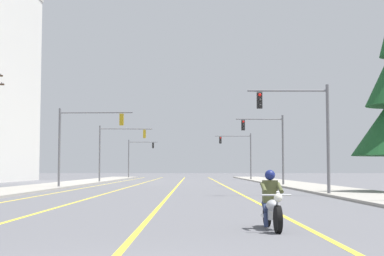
# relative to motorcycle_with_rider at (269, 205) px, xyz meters

# --- Properties ---
(lane_stripe_center) EXTENTS (0.16, 100.00, 0.01)m
(lane_stripe_center) POSITION_rel_motorcycle_with_rider_xyz_m (-3.25, 38.31, -0.58)
(lane_stripe_center) COLOR yellow
(lane_stripe_center) RESTS_ON ground
(lane_stripe_left) EXTENTS (0.16, 100.00, 0.01)m
(lane_stripe_left) POSITION_rel_motorcycle_with_rider_xyz_m (-7.16, 38.31, -0.58)
(lane_stripe_left) COLOR yellow
(lane_stripe_left) RESTS_ON ground
(lane_stripe_right) EXTENTS (0.16, 100.00, 0.01)m
(lane_stripe_right) POSITION_rel_motorcycle_with_rider_xyz_m (0.92, 38.31, -0.58)
(lane_stripe_right) COLOR yellow
(lane_stripe_right) RESTS_ON ground
(lane_stripe_far_left) EXTENTS (0.16, 100.00, 0.01)m
(lane_stripe_far_left) POSITION_rel_motorcycle_with_rider_xyz_m (-10.40, 38.31, -0.58)
(lane_stripe_far_left) COLOR yellow
(lane_stripe_far_left) RESTS_ON ground
(sidewalk_kerb_right) EXTENTS (4.40, 110.00, 0.14)m
(sidewalk_kerb_right) POSITION_rel_motorcycle_with_rider_xyz_m (7.50, 33.31, -0.52)
(sidewalk_kerb_right) COLOR #9E998E
(sidewalk_kerb_right) RESTS_ON ground
(sidewalk_kerb_left) EXTENTS (4.40, 110.00, 0.14)m
(sidewalk_kerb_left) POSITION_rel_motorcycle_with_rider_xyz_m (-13.75, 33.31, -0.52)
(sidewalk_kerb_left) COLOR #9E998E
(sidewalk_kerb_left) RESTS_ON ground
(motorcycle_with_rider) EXTENTS (0.70, 2.19, 1.46)m
(motorcycle_with_rider) POSITION_rel_motorcycle_with_rider_xyz_m (0.00, 0.00, 0.00)
(motorcycle_with_rider) COLOR black
(motorcycle_with_rider) RESTS_ON ground
(traffic_signal_near_right) EXTENTS (4.56, 0.37, 6.20)m
(traffic_signal_near_right) POSITION_rel_motorcycle_with_rider_xyz_m (4.33, 17.80, 3.49)
(traffic_signal_near_right) COLOR slate
(traffic_signal_near_right) RESTS_ON ground
(traffic_signal_near_left) EXTENTS (5.78, 0.47, 6.20)m
(traffic_signal_near_left) POSITION_rel_motorcycle_with_rider_xyz_m (-10.56, 30.44, 3.57)
(traffic_signal_near_left) COLOR slate
(traffic_signal_near_left) RESTS_ON ground
(traffic_signal_mid_right) EXTENTS (4.20, 0.54, 6.20)m
(traffic_signal_mid_right) POSITION_rel_motorcycle_with_rider_xyz_m (4.83, 36.22, 3.47)
(traffic_signal_mid_right) COLOR slate
(traffic_signal_mid_right) RESTS_ON ground
(traffic_signal_mid_left) EXTENTS (5.76, 0.62, 6.20)m
(traffic_signal_mid_left) POSITION_rel_motorcycle_with_rider_xyz_m (-10.28, 48.45, 3.57)
(traffic_signal_mid_left) COLOR slate
(traffic_signal_mid_left) RESTS_ON ground
(traffic_signal_far_right) EXTENTS (4.85, 0.55, 6.20)m
(traffic_signal_far_right) POSITION_rel_motorcycle_with_rider_xyz_m (4.47, 62.37, 3.51)
(traffic_signal_far_right) COLOR slate
(traffic_signal_far_right) RESTS_ON ground
(traffic_signal_far_left) EXTENTS (4.72, 0.42, 6.20)m
(traffic_signal_far_left) POSITION_rel_motorcycle_with_rider_xyz_m (-10.88, 79.42, 3.50)
(traffic_signal_far_left) COLOR slate
(traffic_signal_far_left) RESTS_ON ground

